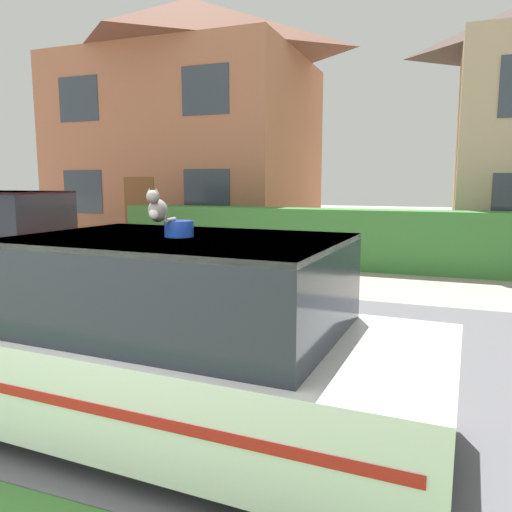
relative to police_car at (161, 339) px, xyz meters
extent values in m
cube|color=#5B5B60|center=(-0.25, 1.95, -0.74)|extent=(28.00, 5.96, 0.01)
cube|color=#3D7F38|center=(-0.09, 8.04, -0.07)|extent=(11.15, 0.77, 1.35)
cylinder|color=black|center=(-1.46, 0.86, -0.44)|extent=(0.59, 0.22, 0.58)
cylinder|color=black|center=(1.35, 0.74, -0.44)|extent=(0.59, 0.22, 0.58)
cylinder|color=black|center=(1.28, -0.85, -0.44)|extent=(0.59, 0.22, 0.58)
cube|color=white|center=(-0.09, 0.00, -0.22)|extent=(4.60, 1.98, 0.70)
cube|color=#232833|center=(0.19, -0.01, 0.47)|extent=(2.46, 1.71, 0.69)
cube|color=white|center=(0.19, -0.01, 0.79)|extent=(2.46, 1.71, 0.04)
cube|color=red|center=(-0.05, 0.90, -0.17)|extent=(4.29, 0.19, 0.07)
cube|color=red|center=(-0.13, -0.89, -0.17)|extent=(4.29, 0.19, 0.07)
cylinder|color=blue|center=(0.19, -0.01, 0.88)|extent=(0.22, 0.22, 0.12)
ellipsoid|color=gray|center=(0.11, -0.17, 1.02)|extent=(0.16, 0.21, 0.16)
ellipsoid|color=white|center=(0.12, -0.24, 1.00)|extent=(0.08, 0.06, 0.09)
sphere|color=gray|center=(0.12, -0.25, 1.12)|extent=(0.09, 0.09, 0.09)
cone|color=gray|center=(0.10, -0.25, 1.16)|extent=(0.04, 0.04, 0.04)
cone|color=gray|center=(0.15, -0.24, 1.16)|extent=(0.04, 0.04, 0.04)
cylinder|color=gray|center=(0.17, -0.09, 0.95)|extent=(0.05, 0.16, 0.03)
cylinder|color=black|center=(-4.53, 4.43, -0.42)|extent=(0.64, 0.23, 0.63)
cylinder|color=black|center=(-4.46, 2.92, -0.42)|extent=(0.64, 0.23, 0.63)
cube|color=#232833|center=(-5.54, 3.62, 0.65)|extent=(2.14, 1.64, 0.79)
cube|color=red|center=(-5.54, 3.62, 1.03)|extent=(2.14, 1.64, 0.04)
cube|color=#A86B4C|center=(-6.22, 12.35, 2.22)|extent=(7.61, 6.33, 5.93)
pyramid|color=brown|center=(-6.22, 12.35, 6.22)|extent=(7.99, 6.65, 2.05)
cube|color=brown|center=(-6.32, 9.17, 0.31)|extent=(1.00, 0.02, 2.10)
cube|color=#333D47|center=(-8.32, 9.17, 0.92)|extent=(1.40, 0.02, 1.30)
cube|color=#333D47|center=(-4.13, 9.17, 0.92)|extent=(1.40, 0.02, 1.30)
cube|color=#333D47|center=(-8.32, 9.17, 3.65)|extent=(1.40, 0.02, 1.30)
cube|color=#333D47|center=(-4.13, 9.17, 3.65)|extent=(1.40, 0.02, 1.30)
camera|label=1|loc=(2.03, -3.27, 1.22)|focal=35.00mm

